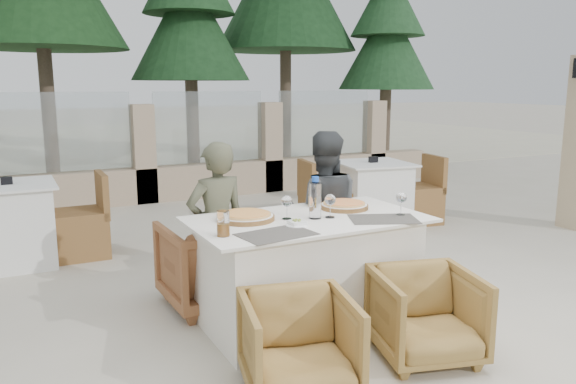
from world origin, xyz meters
name	(u,v)px	position (x,y,z in m)	size (l,w,h in m)	color
ground	(307,327)	(0.00, 0.00, 0.00)	(80.00, 80.00, 0.00)	beige
sand_patch	(71,144)	(0.00, 14.00, 0.01)	(30.00, 16.00, 0.01)	beige
perimeter_wall_far	(143,147)	(0.00, 4.80, 0.80)	(10.00, 0.34, 1.60)	tan
pine_centre	(190,39)	(1.50, 7.20, 2.50)	(2.20, 2.20, 5.00)	#1C421F
pine_mid_right	(285,1)	(3.80, 7.80, 3.40)	(2.99, 2.99, 6.80)	#1A3F1E
pine_far_right	(387,56)	(5.50, 6.50, 2.25)	(1.98, 1.98, 4.50)	#224C27
dining_table	(308,272)	(0.03, 0.06, 0.39)	(1.60, 0.90, 0.77)	white
placemat_near_left	(276,234)	(-0.35, -0.23, 0.77)	(0.45, 0.30, 0.00)	#504B45
placemat_near_right	(383,219)	(0.47, -0.21, 0.77)	(0.45, 0.30, 0.00)	#4F4A43
pizza_left	(246,216)	(-0.37, 0.20, 0.80)	(0.39, 0.39, 0.05)	orange
pizza_right	(344,205)	(0.41, 0.20, 0.79)	(0.35, 0.35, 0.05)	#F25721
water_bottle	(315,198)	(0.07, 0.02, 0.91)	(0.08, 0.08, 0.29)	#A4C2D8
wine_glass_centre	(287,206)	(-0.12, 0.09, 0.86)	(0.08, 0.08, 0.18)	white
wine_glass_near	(330,205)	(0.17, 0.00, 0.86)	(0.08, 0.08, 0.18)	white
wine_glass_corner	(401,202)	(0.65, -0.17, 0.86)	(0.08, 0.08, 0.18)	white
beer_glass_left	(223,223)	(-0.65, -0.12, 0.85)	(0.08, 0.08, 0.15)	#BF6F1B
beer_glass_right	(313,197)	(0.24, 0.36, 0.84)	(0.07, 0.07, 0.15)	gold
olive_dish	(297,222)	(-0.14, -0.10, 0.79)	(0.11, 0.11, 0.04)	white
armchair_far_left	(211,264)	(-0.45, 0.71, 0.33)	(0.70, 0.72, 0.65)	#945B35
armchair_far_right	(294,248)	(0.37, 0.90, 0.29)	(0.62, 0.64, 0.58)	brown
armchair_near_left	(299,346)	(-0.45, -0.72, 0.28)	(0.59, 0.61, 0.55)	olive
armchair_near_right	(426,315)	(0.43, -0.72, 0.28)	(0.59, 0.61, 0.56)	olive
diner_left	(217,228)	(-0.45, 0.56, 0.64)	(0.46, 0.30, 1.27)	#4C4D38
diner_right	(323,214)	(0.44, 0.54, 0.66)	(0.64, 0.50, 1.32)	#393C3E
bg_table_a	(11,225)	(-1.78, 2.48, 0.39)	(1.64, 0.82, 0.77)	white
bg_table_b	(372,195)	(2.08, 2.15, 0.39)	(1.64, 0.82, 0.77)	white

